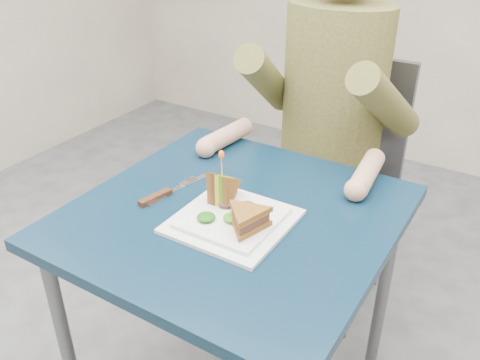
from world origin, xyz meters
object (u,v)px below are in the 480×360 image
Objects in this scene: chair at (336,167)px; knife at (162,195)px; plate at (232,220)px; fork at (172,191)px; sandwich_upright at (222,189)px; sandwich_flat at (247,219)px; diner at (334,75)px; table at (234,237)px.

chair is 4.22× the size of knife.
plate is at bearing -1.46° from knife.
chair reaches higher than fork.
sandwich_upright is 0.70× the size of fork.
plate is at bearing 155.56° from sandwich_flat.
fork is at bearing 167.06° from sandwich_flat.
chair is 0.79m from knife.
diner is at bearing 72.66° from fork.
sandwich_upright reaches higher than plate.
chair reaches higher than plate.
sandwich_upright is 0.16m from fork.
knife is at bearing -166.28° from sandwich_upright.
diner is 0.60m from sandwich_upright.
diner reaches higher than sandwich_upright.
sandwich_upright is (-0.06, 0.05, 0.05)m from plate.
table is at bearing -90.00° from diner.
fork is (-0.15, -0.01, -0.05)m from sandwich_upright.
knife is at bearing -104.00° from fork.
sandwich_upright is 0.17m from knife.
fork is at bearing -104.72° from chair.
sandwich_upright is at bearing 148.27° from sandwich_flat.
diner is 0.65m from fork.
knife is (-0.19, -0.04, 0.09)m from table.
sandwich_flat is 0.28m from fork.
chair reaches higher than table.
sandwich_upright reaches higher than sandwich_flat.
sandwich_upright is (-0.11, 0.07, 0.01)m from sandwich_flat.
sandwich_flat is (0.08, -0.07, 0.12)m from table.
plate is 0.09m from sandwich_upright.
sandwich_upright is (-0.03, -0.70, 0.24)m from chair.
sandwich_flat reaches higher than plate.
table is at bearing 11.83° from knife.
fork reaches higher than table.
knife is (-0.01, -0.03, 0.00)m from fork.
sandwich_upright is 0.57× the size of knife.
fork is at bearing -176.77° from sandwich_upright.
diner is at bearing 86.85° from sandwich_upright.
diner is at bearing 72.82° from knife.
table is 0.20m from fork.
chair is 0.76m from fork.
chair is at bearing 75.28° from fork.
sandwich_upright is at bearing 13.72° from knife.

